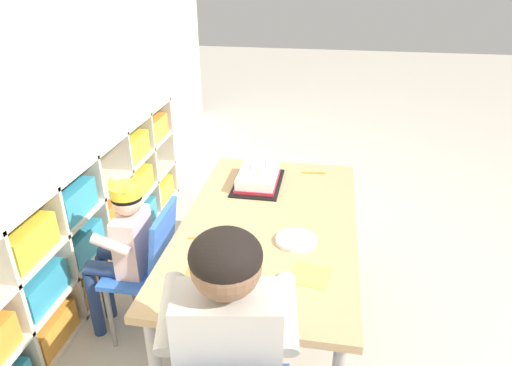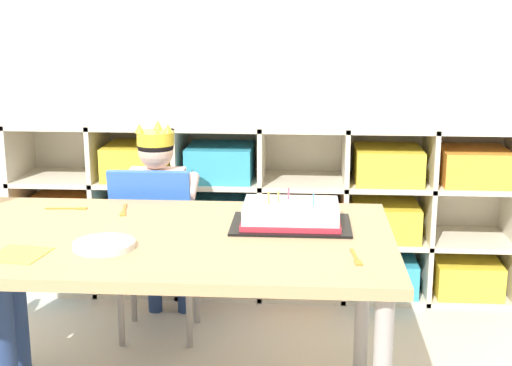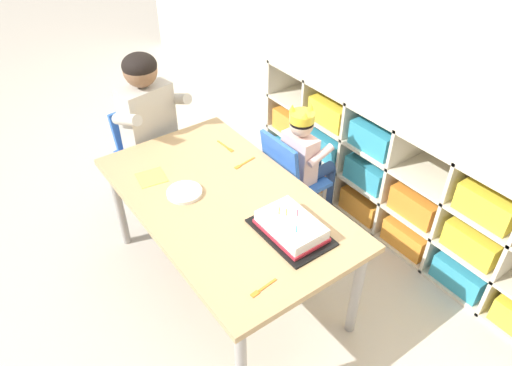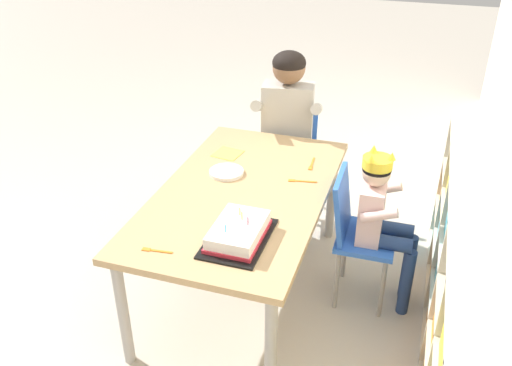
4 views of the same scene
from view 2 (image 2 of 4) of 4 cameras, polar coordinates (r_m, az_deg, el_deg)
storage_cubby_shelf at (r=3.29m, az=0.34°, el=-2.67°), size 2.22×0.36×0.77m
activity_table at (r=2.21m, az=-7.21°, el=-5.43°), size 1.37×0.78×0.60m
classroom_chair_blue at (r=2.79m, az=-7.86°, el=-4.41°), size 0.33×0.31×0.70m
child_with_crown at (r=2.86m, az=-7.53°, el=-1.43°), size 0.30×0.31×0.85m
birthday_cake_on_tray at (r=2.26m, az=2.74°, el=-2.59°), size 0.37×0.24×0.11m
paper_plate_stack at (r=2.10m, az=-11.77°, el=-4.74°), size 0.17×0.17×0.02m
paper_napkin_square at (r=2.10m, az=-17.97°, el=-5.31°), size 0.16×0.16×0.00m
fork_near_child_seat at (r=2.53m, az=-14.37°, el=-1.93°), size 0.14×0.02×0.00m
fork_beside_plate_stack at (r=2.46m, az=-10.27°, el=-2.13°), size 0.04×0.14×0.00m
fork_near_cake_tray at (r=1.99m, az=7.81°, el=-5.82°), size 0.03×0.13×0.00m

